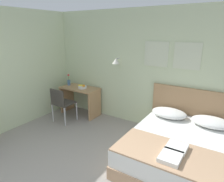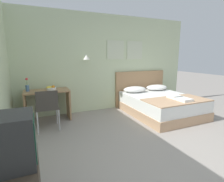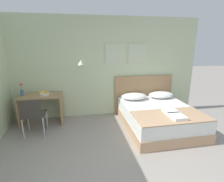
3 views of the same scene
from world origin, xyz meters
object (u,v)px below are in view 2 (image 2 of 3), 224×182
(bed, at_px, (160,105))
(television, at_px, (7,141))
(folded_towel_mid_bed, at_px, (183,99))
(flower_vase, at_px, (27,87))
(desk, at_px, (47,100))
(fruit_bowl, at_px, (51,88))
(pillow_left, at_px, (135,89))
(pillow_right, at_px, (157,87))
(throw_blanket, at_px, (177,100))
(desk_chair, at_px, (47,106))
(headboard, at_px, (140,88))
(folded_towel_near_foot, at_px, (175,97))

(bed, relative_size, television, 4.06)
(folded_towel_mid_bed, bearing_deg, flower_vase, 155.94)
(bed, bearing_deg, desk, 165.40)
(desk, height_order, television, television)
(desk, relative_size, fruit_bowl, 4.26)
(pillow_left, bearing_deg, desk, 179.20)
(pillow_right, bearing_deg, television, -144.52)
(throw_blanket, height_order, folded_towel_mid_bed, folded_towel_mid_bed)
(desk_chair, bearing_deg, throw_blanket, -13.08)
(fruit_bowl, bearing_deg, flower_vase, 175.94)
(pillow_right, xyz_separation_m, desk_chair, (-3.21, -0.60, -0.06))
(pillow_left, distance_m, flower_vase, 2.81)
(desk_chair, bearing_deg, television, -102.54)
(headboard, relative_size, folded_towel_near_foot, 5.95)
(headboard, xyz_separation_m, folded_towel_mid_bed, (0.07, -1.71, 0.02))
(desk_chair, bearing_deg, fruit_bowl, 76.61)
(pillow_left, height_order, television, television)
(bed, distance_m, flower_vase, 3.33)
(pillow_left, xyz_separation_m, fruit_bowl, (-2.29, 0.02, 0.20))
(fruit_bowl, bearing_deg, television, -102.74)
(headboard, xyz_separation_m, fruit_bowl, (-2.68, -0.29, 0.24))
(folded_towel_near_foot, relative_size, flower_vase, 0.92)
(folded_towel_near_foot, bearing_deg, pillow_right, 74.27)
(pillow_left, height_order, desk, desk)
(bed, relative_size, throw_blanket, 1.27)
(pillow_right, height_order, desk_chair, desk_chair)
(headboard, bearing_deg, pillow_right, -39.11)
(folded_towel_near_foot, relative_size, folded_towel_mid_bed, 0.85)
(headboard, bearing_deg, desk, -174.22)
(pillow_right, xyz_separation_m, flower_vase, (-3.57, 0.06, 0.26))
(pillow_left, xyz_separation_m, throw_blanket, (0.39, -1.26, -0.07))
(desk_chair, height_order, television, television)
(folded_towel_mid_bed, relative_size, desk, 0.33)
(pillow_right, bearing_deg, pillow_left, 180.00)
(folded_towel_near_foot, bearing_deg, throw_blanket, -117.88)
(headboard, height_order, desk, headboard)
(fruit_bowl, distance_m, television, 2.70)
(desk_chair, relative_size, fruit_bowl, 3.61)
(headboard, distance_m, fruit_bowl, 2.70)
(bed, bearing_deg, pillow_right, 60.69)
(throw_blanket, distance_m, folded_towel_mid_bed, 0.16)
(desk_chair, bearing_deg, desk, 85.88)
(folded_towel_mid_bed, bearing_deg, folded_towel_near_foot, 88.68)
(bed, relative_size, desk, 1.92)
(pillow_left, xyz_separation_m, pillow_right, (0.77, 0.00, 0.00))
(flower_vase, distance_m, television, 2.67)
(headboard, bearing_deg, folded_towel_mid_bed, -87.79)
(folded_towel_near_foot, relative_size, television, 0.60)
(bed, height_order, pillow_left, pillow_left)
(throw_blanket, bearing_deg, folded_towel_near_foot, 62.12)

